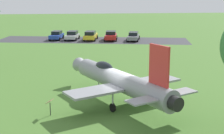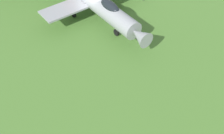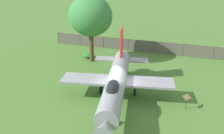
{
  "view_description": "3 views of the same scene",
  "coord_description": "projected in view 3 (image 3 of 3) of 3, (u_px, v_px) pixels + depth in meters",
  "views": [
    {
      "loc": [
        3.23,
        23.29,
        8.29
      ],
      "look_at": [
        0.61,
        -0.62,
        2.7
      ],
      "focal_mm": 52.79,
      "sensor_mm": 36.0,
      "label": 1
    },
    {
      "loc": [
        -2.64,
        -22.88,
        15.82
      ],
      "look_at": [
        0.1,
        -8.23,
        1.5
      ],
      "focal_mm": 49.01,
      "sensor_mm": 36.0,
      "label": 2
    },
    {
      "loc": [
        9.15,
        -14.49,
        9.9
      ],
      "look_at": [
        -0.74,
        0.5,
        2.61
      ],
      "focal_mm": 38.57,
      "sensor_mm": 36.0,
      "label": 3
    }
  ],
  "objects": [
    {
      "name": "ground_plane",
      "position": [
        116.0,
        100.0,
        19.6
      ],
      "size": [
        200.0,
        200.0,
        0.0
      ],
      "primitive_type": "plane",
      "color": "#47722D"
    },
    {
      "name": "display_jet",
      "position": [
        116.0,
        83.0,
        18.62
      ],
      "size": [
        9.04,
        12.28,
        5.03
      ],
      "rotation": [
        0.0,
        0.0,
        5.17
      ],
      "color": "gray",
      "rests_on": "ground_plane"
    },
    {
      "name": "shade_tree",
      "position": [
        90.0,
        16.0,
        26.11
      ],
      "size": [
        4.94,
        4.49,
        7.44
      ],
      "color": "brown",
      "rests_on": "ground_plane"
    },
    {
      "name": "perimeter_fence",
      "position": [
        141.0,
        45.0,
        30.94
      ],
      "size": [
        23.71,
        6.15,
        1.56
      ],
      "rotation": [
        0.0,
        0.0,
        9.68
      ],
      "color": "#4C4238",
      "rests_on": "ground_plane"
    },
    {
      "name": "shrub_near_fence",
      "position": [
        89.0,
        55.0,
        28.94
      ],
      "size": [
        1.34,
        1.23,
        0.67
      ],
      "color": "#2D7033",
      "rests_on": "ground_plane"
    },
    {
      "name": "info_plaque",
      "position": [
        187.0,
        99.0,
        18.1
      ],
      "size": [
        0.58,
        0.7,
        1.14
      ],
      "color": "#333333",
      "rests_on": "ground_plane"
    }
  ]
}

